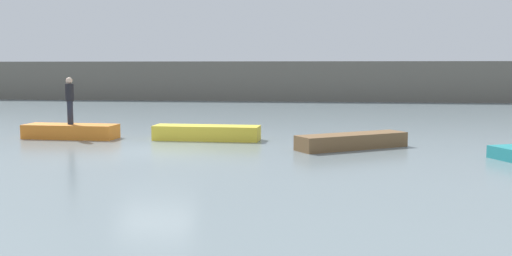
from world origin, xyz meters
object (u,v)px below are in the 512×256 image
(rowboat_yellow, at_px, (207,133))
(person_dark_shirt, at_px, (70,98))
(rowboat_orange, at_px, (71,131))
(rowboat_brown, at_px, (352,141))

(rowboat_yellow, distance_m, person_dark_shirt, 5.41)
(person_dark_shirt, bearing_deg, rowboat_orange, 0.00)
(person_dark_shirt, bearing_deg, rowboat_yellow, 1.23)
(rowboat_yellow, bearing_deg, rowboat_orange, -176.98)
(rowboat_orange, bearing_deg, person_dark_shirt, -177.84)
(rowboat_brown, bearing_deg, person_dark_shirt, 138.85)
(rowboat_orange, height_order, person_dark_shirt, person_dark_shirt)
(rowboat_orange, bearing_deg, rowboat_brown, -5.88)
(rowboat_brown, bearing_deg, rowboat_orange, 138.85)
(rowboat_orange, distance_m, rowboat_brown, 10.64)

